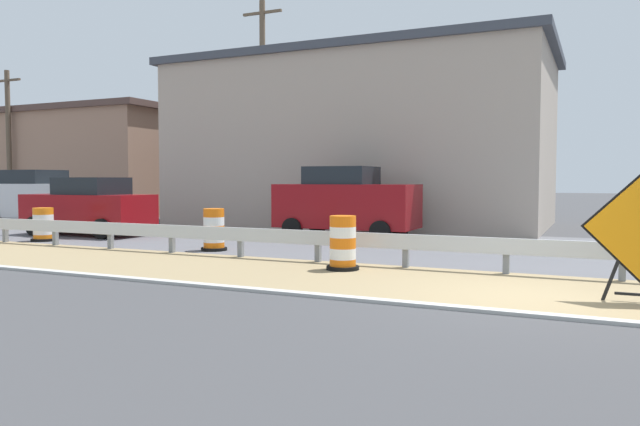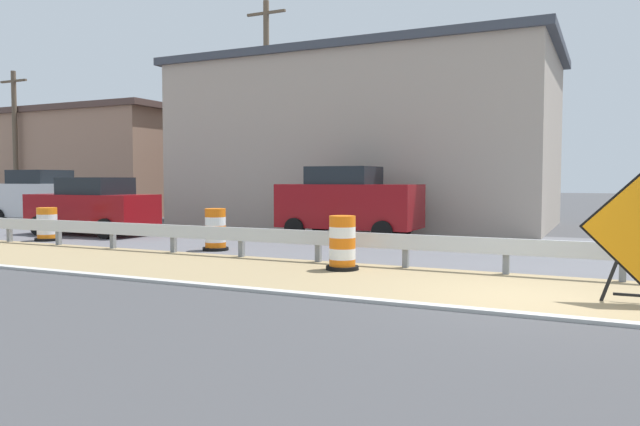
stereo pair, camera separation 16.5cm
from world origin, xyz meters
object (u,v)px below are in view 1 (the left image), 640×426
(traffic_barrel_mid, at_px, (43,226))
(utility_pole_near, at_px, (263,109))
(traffic_barrel_close, at_px, (214,232))
(traffic_barrel_nearest, at_px, (343,245))
(car_distant_a, at_px, (38,197))
(car_mid_far_lane, at_px, (346,202))
(car_lead_far_lane, at_px, (89,206))
(utility_pole_mid, at_px, (9,141))

(traffic_barrel_mid, distance_m, utility_pole_near, 10.39)
(traffic_barrel_close, bearing_deg, traffic_barrel_nearest, -111.22)
(car_distant_a, bearing_deg, traffic_barrel_mid, -40.92)
(traffic_barrel_mid, bearing_deg, car_mid_far_lane, -58.09)
(traffic_barrel_close, bearing_deg, car_lead_far_lane, 73.19)
(car_mid_far_lane, bearing_deg, utility_pole_mid, 170.60)
(utility_pole_near, bearing_deg, car_distant_a, 118.53)
(traffic_barrel_mid, bearing_deg, traffic_barrel_nearest, -98.54)
(traffic_barrel_mid, height_order, utility_pole_near, utility_pole_near)
(car_lead_far_lane, distance_m, car_distant_a, 6.24)
(utility_pole_near, bearing_deg, utility_pole_mid, 94.21)
(car_lead_far_lane, bearing_deg, traffic_barrel_close, 161.90)
(car_lead_far_lane, height_order, car_mid_far_lane, car_mid_far_lane)
(traffic_barrel_mid, distance_m, car_lead_far_lane, 2.10)
(car_mid_far_lane, relative_size, utility_pole_near, 0.48)
(traffic_barrel_nearest, height_order, utility_pole_near, utility_pole_near)
(car_mid_far_lane, bearing_deg, traffic_barrel_nearest, -68.14)
(car_mid_far_lane, relative_size, utility_pole_mid, 0.61)
(traffic_barrel_close, bearing_deg, utility_pole_mid, 65.87)
(traffic_barrel_close, relative_size, utility_pole_mid, 0.15)
(traffic_barrel_mid, relative_size, car_mid_far_lane, 0.23)
(traffic_barrel_nearest, xyz_separation_m, car_mid_far_lane, (6.43, 2.58, 0.62))
(traffic_barrel_close, distance_m, car_distant_a, 12.78)
(car_mid_far_lane, xyz_separation_m, utility_pole_near, (4.29, 5.54, 3.66))
(traffic_barrel_mid, relative_size, utility_pole_near, 0.11)
(traffic_barrel_mid, bearing_deg, utility_pole_near, -13.99)
(traffic_barrel_mid, height_order, utility_pole_mid, utility_pole_mid)
(car_mid_far_lane, height_order, car_distant_a, car_mid_far_lane)
(traffic_barrel_nearest, relative_size, utility_pole_mid, 0.15)
(traffic_barrel_nearest, bearing_deg, traffic_barrel_mid, 81.46)
(utility_pole_near, bearing_deg, traffic_barrel_mid, 166.01)
(traffic_barrel_close, distance_m, utility_pole_near, 10.69)
(car_lead_far_lane, bearing_deg, car_distant_a, -27.16)
(car_distant_a, bearing_deg, utility_pole_near, 26.69)
(utility_pole_near, bearing_deg, traffic_barrel_nearest, -142.88)
(car_lead_far_lane, xyz_separation_m, car_mid_far_lane, (2.85, -8.05, 0.17))
(car_distant_a, xyz_separation_m, utility_pole_mid, (3.38, 5.96, 2.68))
(car_distant_a, distance_m, utility_pole_near, 9.95)
(traffic_barrel_nearest, distance_m, utility_pole_near, 14.11)
(traffic_barrel_close, xyz_separation_m, car_mid_far_lane, (4.75, -1.75, 0.63))
(utility_pole_mid, bearing_deg, car_distant_a, -119.56)
(traffic_barrel_nearest, height_order, utility_pole_mid, utility_pole_mid)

